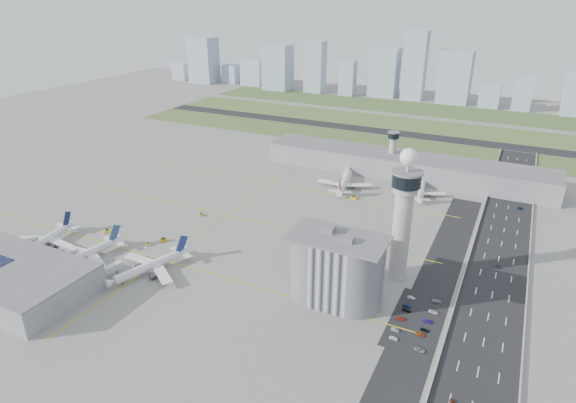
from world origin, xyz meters
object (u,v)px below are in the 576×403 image
at_px(tug_1, 148,244).
at_px(tug_4, 354,197).
at_px(control_tower, 403,211).
at_px(car_lot_0, 393,338).
at_px(car_lot_1, 395,330).
at_px(car_hw_4, 502,176).
at_px(jet_bridge_near_1, 52,264).
at_px(jet_bridge_near_2, 96,278).
at_px(car_lot_11, 437,301).
at_px(tug_0, 107,231).
at_px(car_hw_1, 498,267).
at_px(airplane_near_a, 42,237).
at_px(car_lot_8, 425,330).
at_px(airplane_near_c, 147,262).
at_px(tug_2, 163,240).
at_px(car_lot_5, 411,298).
at_px(airplane_near_b, 81,251).
at_px(car_lot_10, 434,312).
at_px(car_lot_4, 407,306).
at_px(tug_3, 201,214).
at_px(car_lot_6, 420,350).
at_px(car_hw_0, 451,403).
at_px(secondary_tower, 392,149).
at_px(admin_building, 337,269).
at_px(car_lot_2, 401,318).
at_px(car_hw_2, 520,209).
at_px(car_lot_9, 427,321).
at_px(jet_bridge_near_0, 12,250).
at_px(airplane_far_a, 344,178).
at_px(car_lot_3, 407,310).
at_px(car_lot_7, 421,334).
at_px(tug_5, 397,191).
at_px(jet_bridge_far_1, 414,181).

relative_size(tug_1, tug_4, 0.78).
height_order(control_tower, car_lot_0, control_tower).
xyz_separation_m(car_lot_1, car_hw_4, (25.08, 210.27, 0.06)).
relative_size(jet_bridge_near_1, tug_1, 5.04).
distance_m(jet_bridge_near_2, car_lot_11, 156.76).
xyz_separation_m(tug_4, car_lot_1, (60.27, -121.75, -0.47)).
height_order(tug_0, car_hw_1, tug_0).
bearing_deg(airplane_near_a, car_lot_8, 86.65).
distance_m(airplane_near_c, jet_bridge_near_1, 49.16).
distance_m(airplane_near_c, tug_2, 33.38).
xyz_separation_m(control_tower, car_lot_5, (10.69, -15.38, -34.47)).
distance_m(airplane_near_b, car_lot_10, 172.25).
height_order(car_lot_0, car_lot_1, car_lot_0).
distance_m(car_lot_4, car_lot_10, 11.22).
xyz_separation_m(tug_3, car_lot_6, (146.99, -63.07, -0.23)).
bearing_deg(car_hw_0, tug_0, 164.64).
distance_m(secondary_tower, car_lot_5, 166.97).
height_order(airplane_near_a, car_lot_5, airplane_near_a).
bearing_deg(admin_building, car_lot_1, -19.45).
relative_size(jet_bridge_near_1, car_lot_2, 3.40).
relative_size(tug_4, car_lot_2, 0.86).
distance_m(car_lot_2, car_hw_2, 149.24).
distance_m(control_tower, car_hw_1, 63.31).
xyz_separation_m(airplane_near_b, car_lot_9, (167.24, 28.20, -5.69)).
bearing_deg(car_lot_9, car_lot_11, 4.25).
distance_m(airplane_near_c, car_lot_0, 120.41).
height_order(car_lot_2, car_lot_4, car_lot_4).
bearing_deg(tug_3, car_lot_5, 135.89).
xyz_separation_m(jet_bridge_near_0, jet_bridge_near_2, (60.00, 0.00, 0.00)).
bearing_deg(airplane_far_a, control_tower, -158.55).
distance_m(car_lot_3, car_lot_8, 13.87).
xyz_separation_m(tug_4, car_lot_7, (70.15, -119.97, -0.49)).
bearing_deg(car_lot_2, airplane_far_a, 22.88).
bearing_deg(car_hw_1, car_lot_9, -119.80).
bearing_deg(car_lot_9, car_lot_6, -169.72).
bearing_deg(jet_bridge_near_2, car_lot_0, -70.36).
height_order(tug_1, car_hw_1, tug_1).
bearing_deg(car_lot_0, airplane_near_c, 91.39).
relative_size(control_tower, car_lot_9, 17.35).
bearing_deg(tug_4, car_lot_3, 27.92).
bearing_deg(car_lot_11, car_lot_0, 153.76).
bearing_deg(car_hw_0, car_hw_1, 82.70).
relative_size(car_lot_8, car_lot_11, 0.85).
distance_m(tug_5, car_lot_10, 136.29).
distance_m(tug_3, car_lot_8, 154.54).
distance_m(jet_bridge_far_1, car_lot_5, 142.74).
bearing_deg(airplane_near_b, tug_1, 158.25).
relative_size(tug_4, car_lot_10, 0.88).
height_order(secondary_tower, car_hw_1, secondary_tower).
distance_m(car_lot_5, car_lot_8, 22.41).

